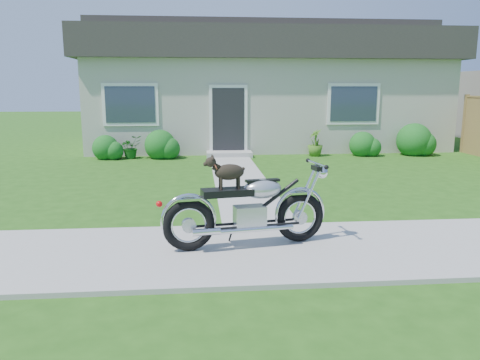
# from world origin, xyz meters

# --- Properties ---
(ground) EXTENTS (80.00, 80.00, 0.00)m
(ground) POSITION_xyz_m (0.00, 0.00, 0.00)
(ground) COLOR #235114
(ground) RESTS_ON ground
(sidewalk) EXTENTS (24.00, 2.20, 0.04)m
(sidewalk) POSITION_xyz_m (0.00, 0.00, 0.02)
(sidewalk) COLOR #9E9B93
(sidewalk) RESTS_ON ground
(walkway) EXTENTS (1.20, 8.00, 0.03)m
(walkway) POSITION_xyz_m (-1.50, 5.00, 0.01)
(walkway) COLOR #9E9B93
(walkway) RESTS_ON ground
(house) EXTENTS (12.60, 7.03, 4.50)m
(house) POSITION_xyz_m (-0.00, 11.99, 2.16)
(house) COLOR beige
(house) RESTS_ON ground
(shrub_row) EXTENTS (10.53, 1.09, 1.09)m
(shrub_row) POSITION_xyz_m (0.56, 8.50, 0.41)
(shrub_row) COLOR #185B1B
(shrub_row) RESTS_ON ground
(potted_plant_left) EXTENTS (0.82, 0.80, 0.70)m
(potted_plant_left) POSITION_xyz_m (-4.48, 8.55, 0.35)
(potted_plant_left) COLOR #154F14
(potted_plant_left) RESTS_ON ground
(potted_plant_right) EXTENTS (0.51, 0.51, 0.85)m
(potted_plant_right) POSITION_xyz_m (1.19, 8.55, 0.42)
(potted_plant_right) COLOR #3E6F1E
(potted_plant_right) RESTS_ON ground
(motorcycle_with_dog) EXTENTS (2.21, 0.70, 1.19)m
(motorcycle_with_dog) POSITION_xyz_m (-1.81, 0.12, 0.56)
(motorcycle_with_dog) COLOR black
(motorcycle_with_dog) RESTS_ON sidewalk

